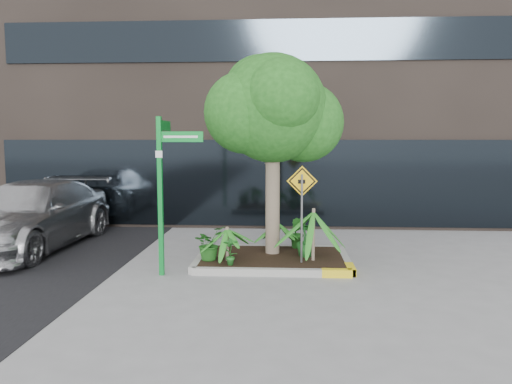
# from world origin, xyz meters

# --- Properties ---
(ground) EXTENTS (80.00, 80.00, 0.00)m
(ground) POSITION_xyz_m (0.00, 0.00, 0.00)
(ground) COLOR gray
(ground) RESTS_ON ground
(building) EXTENTS (18.00, 8.00, 15.00)m
(building) POSITION_xyz_m (0.50, 8.50, 7.50)
(building) COLOR #2D2621
(building) RESTS_ON ground
(planter) EXTENTS (3.35, 2.36, 0.15)m
(planter) POSITION_xyz_m (0.23, 0.27, 0.10)
(planter) COLOR #9E9E99
(planter) RESTS_ON ground
(tree) EXTENTS (3.10, 2.75, 4.64)m
(tree) POSITION_xyz_m (0.18, 0.63, 3.39)
(tree) COLOR gray
(tree) RESTS_ON ground
(palm_front) EXTENTS (1.25, 1.25, 1.39)m
(palm_front) POSITION_xyz_m (1.07, -0.04, 1.19)
(palm_front) COLOR gray
(palm_front) RESTS_ON ground
(palm_left) EXTENTS (0.81, 0.81, 0.90)m
(palm_left) POSITION_xyz_m (-0.75, -0.17, 0.82)
(palm_left) COLOR gray
(palm_left) RESTS_ON ground
(palm_back) EXTENTS (0.74, 0.74, 0.82)m
(palm_back) POSITION_xyz_m (0.31, 1.00, 0.76)
(palm_back) COLOR gray
(palm_back) RESTS_ON ground
(parked_car) EXTENTS (2.56, 5.82, 1.66)m
(parked_car) POSITION_xyz_m (-5.86, 1.43, 0.83)
(parked_car) COLOR #A2A2A6
(parked_car) RESTS_ON ground
(shrub_a) EXTENTS (0.89, 0.89, 0.72)m
(shrub_a) POSITION_xyz_m (-1.15, -0.13, 0.51)
(shrub_a) COLOR #1D5919
(shrub_a) RESTS_ON planter
(shrub_b) EXTENTS (0.58, 0.58, 0.73)m
(shrub_b) POSITION_xyz_m (0.93, 0.32, 0.52)
(shrub_b) COLOR #1E6523
(shrub_b) RESTS_ON planter
(shrub_c) EXTENTS (0.31, 0.31, 0.58)m
(shrub_c) POSITION_xyz_m (-0.64, -0.55, 0.44)
(shrub_c) COLOR #206721
(shrub_c) RESTS_ON planter
(shrub_d) EXTENTS (0.58, 0.58, 0.75)m
(shrub_d) POSITION_xyz_m (0.78, 1.13, 0.53)
(shrub_d) COLOR #1C5719
(shrub_d) RESTS_ON planter
(street_sign_post) EXTENTS (0.94, 0.92, 3.16)m
(street_sign_post) POSITION_xyz_m (-1.94, -0.78, 1.95)
(street_sign_post) COLOR #0B832B
(street_sign_post) RESTS_ON ground
(cattle_sign) EXTENTS (0.63, 0.24, 2.03)m
(cattle_sign) POSITION_xyz_m (0.81, -0.37, 1.52)
(cattle_sign) COLOR slate
(cattle_sign) RESTS_ON ground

